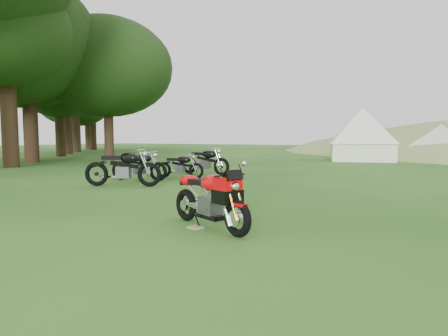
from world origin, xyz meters
The scene contains 10 objects.
ground centered at (0.00, 0.00, 0.00)m, with size 120.00×120.00×0.00m, color #18470F.
treeline centered at (-20.00, 15.00, 0.00)m, with size 28.00×32.00×14.00m, color black, non-canonical shape.
sport_motorcycle centered at (0.24, -0.60, 0.52)m, with size 1.74×0.43×1.04m, color #C50609, non-canonical shape.
plywood_board centered at (0.06, -0.71, 0.01)m, with size 0.22×0.18×0.02m, color tan.
vintage_moto_a centered at (-4.38, 2.30, 0.56)m, with size 2.12×0.49×1.12m, color black, non-canonical shape.
vintage_moto_b centered at (-4.22, 4.76, 0.44)m, with size 1.67×0.39×0.88m, color black, non-canonical shape.
vintage_moto_c centered at (-4.98, 3.62, 0.49)m, with size 1.88×0.44×0.99m, color black, non-canonical shape.
vintage_moto_d centered at (-4.12, 6.20, 0.53)m, with size 2.02×0.47×1.06m, color black, non-canonical shape.
tent_left centered at (-0.57, 17.87, 1.46)m, with size 3.36×3.36×2.91m, color white, non-canonical shape.
tent_mid centered at (3.52, 21.14, 1.17)m, with size 2.70×2.70×2.34m, color beige, non-canonical shape.
Camera 1 is at (3.17, -5.36, 1.37)m, focal length 30.00 mm.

